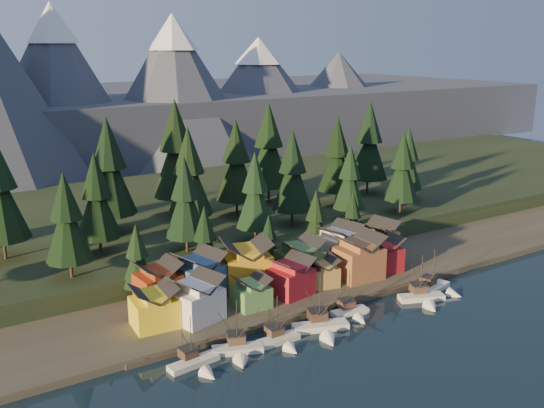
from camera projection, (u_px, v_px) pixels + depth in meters
ground at (359, 345)px, 113.24m from camera, size 500.00×500.00×0.00m
shore_strip at (251, 275)px, 145.71m from camera, size 400.00×50.00×1.50m
hillside at (169, 217)px, 185.97m from camera, size 420.00×100.00×6.00m
dock at (308, 311)px, 126.58m from camera, size 80.00×4.00×1.00m
mountain_ridge at (52, 108)px, 278.83m from camera, size 560.00×190.00×90.00m
boat_0 at (197, 358)px, 104.93m from camera, size 9.85×10.55×10.15m
boat_1 at (238, 344)px, 109.24m from camera, size 9.93×10.41×11.16m
boat_2 at (281, 335)px, 113.12m from camera, size 8.59×9.34×10.33m
boat_3 at (323, 322)px, 117.84m from camera, size 11.85×12.28×12.20m
boat_4 at (352, 307)px, 124.86m from camera, size 8.41×8.98×10.46m
boat_5 at (424, 293)px, 131.73m from camera, size 10.71×11.13×11.37m
boat_6 at (439, 283)px, 137.28m from camera, size 9.94×10.43×10.87m
house_front_0 at (154, 305)px, 116.56m from camera, size 8.89×8.46×8.34m
house_front_1 at (196, 297)px, 119.18m from camera, size 10.79×10.54×9.20m
house_front_2 at (252, 291)px, 125.52m from camera, size 6.88×6.94×6.60m
house_front_3 at (291, 275)px, 131.50m from camera, size 9.62×9.31×8.46m
house_front_4 at (322, 271)px, 136.92m from camera, size 7.73×8.11×6.53m
house_front_5 at (358, 255)px, 140.68m from camera, size 10.37×9.50×10.52m
house_front_6 at (381, 253)px, 145.40m from camera, size 9.31×8.89×8.58m
house_back_0 at (158, 282)px, 126.67m from camera, size 9.08×8.77×9.24m
house_back_1 at (200, 274)px, 130.06m from camera, size 10.80×10.88×10.09m
house_back_2 at (246, 263)px, 135.03m from camera, size 12.44×11.83×11.03m
house_back_3 at (300, 258)px, 140.28m from camera, size 9.66×8.62×9.71m
house_back_4 at (339, 244)px, 149.46m from camera, size 11.05×10.78×10.14m
house_back_5 at (376, 239)px, 153.24m from camera, size 10.23×10.32×9.90m
tree_hill_2 at (67, 221)px, 126.97m from camera, size 9.98×9.98×23.24m
tree_hill_3 at (97, 199)px, 141.74m from camera, size 10.57×10.57×24.62m
tree_hill_4 at (109, 170)px, 157.26m from camera, size 13.23×13.23×30.83m
tree_hill_5 at (185, 200)px, 143.03m from camera, size 10.09×10.09×23.51m
tree_hill_6 at (189, 175)px, 158.77m from camera, size 12.06×12.06×28.09m
tree_hill_7 at (255, 193)px, 150.74m from camera, size 9.96×9.96×23.21m
tree_hill_8 at (236, 163)px, 173.78m from camera, size 12.09×12.09×28.17m
tree_hill_9 at (292, 173)px, 164.25m from camera, size 11.40×11.40×26.57m
tree_hill_10 at (269, 148)px, 188.11m from camera, size 13.53×13.53×31.53m
tree_hill_11 at (350, 179)px, 169.09m from camera, size 9.39×9.39×21.87m
tree_hill_12 at (337, 157)px, 185.52m from camera, size 11.75×11.75×27.37m
tree_hill_13 at (402, 169)px, 176.44m from camera, size 10.37×10.37×24.17m
tree_hill_14 at (369, 143)px, 199.25m from camera, size 13.19×13.19×30.72m
tree_hill_15 at (177, 152)px, 173.95m from camera, size 14.43×14.43×33.62m
tree_hill_17 at (408, 161)px, 190.89m from camera, size 10.11×10.11×23.55m
tree_shore_0 at (137, 258)px, 128.72m from camera, size 7.14×7.14×16.64m
tree_shore_1 at (205, 241)px, 136.76m from camera, size 7.83×7.83×18.24m
tree_shore_2 at (269, 239)px, 146.20m from camera, size 5.85×5.85×13.62m
tree_shore_3 at (316, 221)px, 152.81m from camera, size 7.74×7.74×18.03m
tree_shore_4 at (352, 218)px, 159.30m from camera, size 6.85×6.85×15.96m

